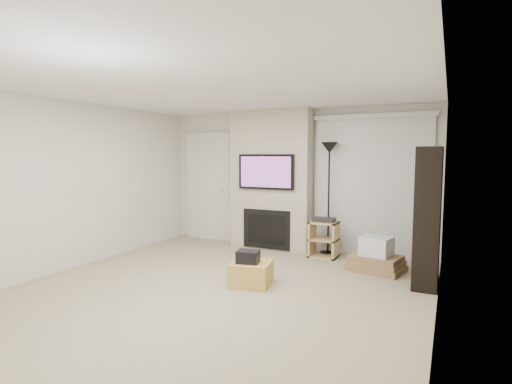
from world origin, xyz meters
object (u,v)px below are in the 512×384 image
at_px(av_stand, 324,237).
at_px(box_stack, 376,258).
at_px(ottoman, 251,273).
at_px(bookshelf, 428,217).
at_px(floor_lamp, 329,166).

xyz_separation_m(av_stand, box_stack, (0.92, -0.44, -0.15)).
xyz_separation_m(ottoman, bookshelf, (2.06, 1.02, 0.75)).
bearing_deg(floor_lamp, bookshelf, -32.03).
bearing_deg(av_stand, box_stack, -25.35).
relative_size(ottoman, av_stand, 0.76).
height_order(floor_lamp, av_stand, floor_lamp).
distance_m(ottoman, floor_lamp, 2.48).
height_order(ottoman, floor_lamp, floor_lamp).
bearing_deg(floor_lamp, box_stack, -35.88).
relative_size(floor_lamp, av_stand, 2.90).
xyz_separation_m(box_stack, bookshelf, (0.69, -0.34, 0.71)).
xyz_separation_m(ottoman, box_stack, (1.37, 1.36, 0.04)).
bearing_deg(bookshelf, floor_lamp, 147.97).
distance_m(floor_lamp, bookshelf, 1.98).
bearing_deg(box_stack, floor_lamp, 144.12).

